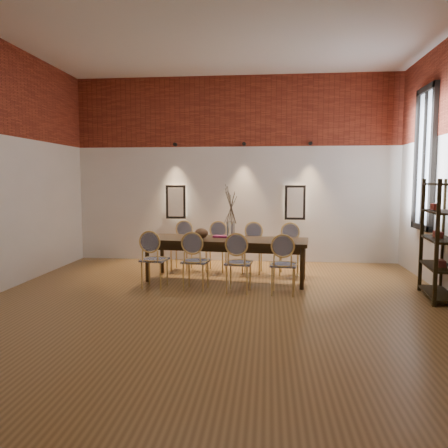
# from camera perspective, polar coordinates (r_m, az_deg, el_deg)

# --- Properties ---
(floor) EXTENTS (7.00, 7.00, 0.02)m
(floor) POSITION_cam_1_polar(r_m,az_deg,el_deg) (6.33, -1.03, -10.68)
(floor) COLOR olive
(floor) RESTS_ON ground
(ceiling) EXTENTS (7.00, 7.00, 0.02)m
(ceiling) POSITION_cam_1_polar(r_m,az_deg,el_deg) (6.46, -1.10, 25.94)
(ceiling) COLOR silver
(ceiling) RESTS_ON ground
(wall_back) EXTENTS (7.00, 0.10, 4.00)m
(wall_back) POSITION_cam_1_polar(r_m,az_deg,el_deg) (9.60, 1.47, 7.07)
(wall_back) COLOR silver
(wall_back) RESTS_ON ground
(wall_front) EXTENTS (7.00, 0.10, 4.00)m
(wall_front) POSITION_cam_1_polar(r_m,az_deg,el_deg) (2.59, -10.59, 10.56)
(wall_front) COLOR silver
(wall_front) RESTS_ON ground
(brick_band_back) EXTENTS (7.00, 0.02, 1.50)m
(brick_band_back) POSITION_cam_1_polar(r_m,az_deg,el_deg) (9.64, 1.46, 14.52)
(brick_band_back) COLOR maroon
(brick_band_back) RESTS_ON ground
(niche_left) EXTENTS (0.36, 0.06, 0.66)m
(niche_left) POSITION_cam_1_polar(r_m,az_deg,el_deg) (9.70, -6.28, 2.89)
(niche_left) COLOR #FFEAC6
(niche_left) RESTS_ON wall_back
(niche_right) EXTENTS (0.36, 0.06, 0.66)m
(niche_right) POSITION_cam_1_polar(r_m,az_deg,el_deg) (9.50, 9.26, 2.79)
(niche_right) COLOR #FFEAC6
(niche_right) RESTS_ON wall_back
(spot_fixture_left) EXTENTS (0.08, 0.10, 0.08)m
(spot_fixture_left) POSITION_cam_1_polar(r_m,az_deg,el_deg) (9.69, -6.40, 10.28)
(spot_fixture_left) COLOR black
(spot_fixture_left) RESTS_ON wall_back
(spot_fixture_mid) EXTENTS (0.08, 0.10, 0.08)m
(spot_fixture_mid) POSITION_cam_1_polar(r_m,az_deg,el_deg) (9.49, 2.64, 10.41)
(spot_fixture_mid) COLOR black
(spot_fixture_mid) RESTS_ON wall_back
(spot_fixture_right) EXTENTS (0.08, 0.10, 0.08)m
(spot_fixture_right) POSITION_cam_1_polar(r_m,az_deg,el_deg) (9.52, 11.23, 10.29)
(spot_fixture_right) COLOR black
(spot_fixture_right) RESTS_ON wall_back
(window_glass) EXTENTS (0.02, 0.78, 2.38)m
(window_glass) POSITION_cam_1_polar(r_m,az_deg,el_deg) (8.49, 24.83, 7.73)
(window_glass) COLOR silver
(window_glass) RESTS_ON wall_right
(window_frame) EXTENTS (0.08, 0.90, 2.50)m
(window_frame) POSITION_cam_1_polar(r_m,az_deg,el_deg) (8.48, 24.70, 7.74)
(window_frame) COLOR black
(window_frame) RESTS_ON wall_right
(window_mullion) EXTENTS (0.06, 0.06, 2.40)m
(window_mullion) POSITION_cam_1_polar(r_m,az_deg,el_deg) (8.48, 24.70, 7.74)
(window_mullion) COLOR black
(window_mullion) RESTS_ON wall_right
(dining_table) EXTENTS (2.92, 1.22, 0.75)m
(dining_table) POSITION_cam_1_polar(r_m,az_deg,el_deg) (7.76, 0.30, -4.67)
(dining_table) COLOR #301E0D
(dining_table) RESTS_ON floor
(chair_near_a) EXTENTS (0.49, 0.49, 0.94)m
(chair_near_a) POSITION_cam_1_polar(r_m,az_deg,el_deg) (7.35, -9.07, -4.58)
(chair_near_a) COLOR tan
(chair_near_a) RESTS_ON floor
(chair_near_b) EXTENTS (0.49, 0.49, 0.94)m
(chair_near_b) POSITION_cam_1_polar(r_m,az_deg,el_deg) (7.12, -3.72, -4.85)
(chair_near_b) COLOR tan
(chair_near_b) RESTS_ON floor
(chair_near_c) EXTENTS (0.49, 0.49, 0.94)m
(chair_near_c) POSITION_cam_1_polar(r_m,az_deg,el_deg) (6.97, 1.93, -5.08)
(chair_near_c) COLOR tan
(chair_near_c) RESTS_ON floor
(chair_near_d) EXTENTS (0.49, 0.49, 0.94)m
(chair_near_d) POSITION_cam_1_polar(r_m,az_deg,el_deg) (6.88, 7.78, -5.27)
(chair_near_d) COLOR tan
(chair_near_d) RESTS_ON floor
(chair_far_a) EXTENTS (0.49, 0.49, 0.94)m
(chair_far_a) POSITION_cam_1_polar(r_m,az_deg,el_deg) (8.72, -5.58, -2.91)
(chair_far_a) COLOR tan
(chair_far_a) RESTS_ON floor
(chair_far_b) EXTENTS (0.49, 0.49, 0.94)m
(chair_far_b) POSITION_cam_1_polar(r_m,az_deg,el_deg) (8.53, -1.03, -3.08)
(chair_far_b) COLOR tan
(chair_far_b) RESTS_ON floor
(chair_far_c) EXTENTS (0.49, 0.49, 0.94)m
(chair_far_c) POSITION_cam_1_polar(r_m,az_deg,el_deg) (8.40, 3.69, -3.22)
(chair_far_c) COLOR tan
(chair_far_c) RESTS_ON floor
(chair_far_d) EXTENTS (0.49, 0.49, 0.94)m
(chair_far_d) POSITION_cam_1_polar(r_m,az_deg,el_deg) (8.33, 8.53, -3.35)
(chair_far_d) COLOR tan
(chair_far_d) RESTS_ON floor
(vase) EXTENTS (0.14, 0.14, 0.30)m
(vase) POSITION_cam_1_polar(r_m,az_deg,el_deg) (7.67, 0.86, -0.83)
(vase) COLOR silver
(vase) RESTS_ON dining_table
(dried_branches) EXTENTS (0.50, 0.50, 0.70)m
(dried_branches) POSITION_cam_1_polar(r_m,az_deg,el_deg) (7.63, 0.87, 2.53)
(dried_branches) COLOR #493E2D
(dried_branches) RESTS_ON vase
(bowl) EXTENTS (0.24, 0.24, 0.18)m
(bowl) POSITION_cam_1_polar(r_m,az_deg,el_deg) (7.74, -2.96, -1.22)
(bowl) COLOR brown
(bowl) RESTS_ON dining_table
(book) EXTENTS (0.28, 0.21, 0.03)m
(book) POSITION_cam_1_polar(r_m,az_deg,el_deg) (7.90, -0.44, -1.62)
(book) COLOR #9A1C56
(book) RESTS_ON dining_table
(shelving_rack) EXTENTS (0.49, 1.04, 1.80)m
(shelving_rack) POSITION_cam_1_polar(r_m,az_deg,el_deg) (7.25, 26.41, -1.82)
(shelving_rack) COLOR black
(shelving_rack) RESTS_ON floor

